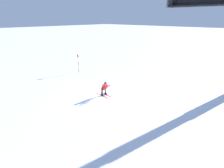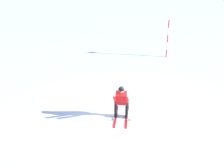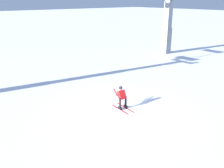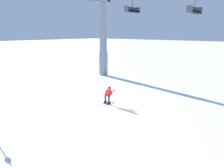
{
  "view_description": "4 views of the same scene",
  "coord_description": "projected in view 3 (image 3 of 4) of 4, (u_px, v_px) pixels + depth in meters",
  "views": [
    {
      "loc": [
        11.56,
        11.77,
        6.94
      ],
      "look_at": [
        0.31,
        1.15,
        1.38
      ],
      "focal_mm": 30.03,
      "sensor_mm": 36.0,
      "label": 1
    },
    {
      "loc": [
        0.5,
        8.94,
        5.18
      ],
      "look_at": [
        0.66,
        0.74,
        1.67
      ],
      "focal_mm": 41.83,
      "sensor_mm": 36.0,
      "label": 2
    },
    {
      "loc": [
        -8.85,
        -10.02,
        6.41
      ],
      "look_at": [
        0.67,
        1.57,
        1.12
      ],
      "focal_mm": 39.13,
      "sensor_mm": 36.0,
      "label": 3
    },
    {
      "loc": [
        11.53,
        -12.31,
        5.64
      ],
      "look_at": [
        -0.03,
        1.08,
        1.41
      ],
      "focal_mm": 35.06,
      "sensor_mm": 36.0,
      "label": 4
    }
  ],
  "objects": [
    {
      "name": "lift_tower_far",
      "position": [
        168.0,
        20.0,
        28.8
      ],
      "size": [
        0.88,
        2.69,
        9.74
      ],
      "color": "gray",
      "rests_on": "ground_plane"
    },
    {
      "name": "ground_plane",
      "position": [
        120.0,
        111.0,
        14.73
      ],
      "size": [
        260.0,
        260.0,
        0.0
      ],
      "primitive_type": "plane",
      "color": "white"
    },
    {
      "name": "skier_carving_main",
      "position": [
        122.0,
        96.0,
        14.82
      ],
      "size": [
        0.73,
        1.72,
        1.5
      ],
      "color": "red",
      "rests_on": "ground_plane"
    }
  ]
}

